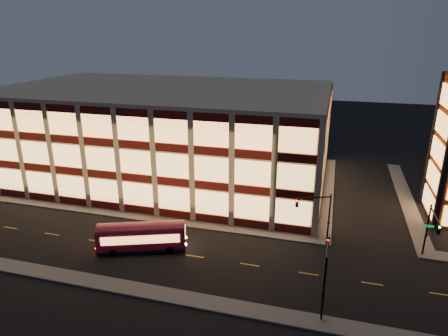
% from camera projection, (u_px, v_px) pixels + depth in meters
% --- Properties ---
extents(ground, '(200.00, 200.00, 0.00)m').
position_uv_depth(ground, '(137.00, 220.00, 50.77)').
color(ground, black).
rests_on(ground, ground).
extents(sidewalk_office_south, '(54.00, 2.00, 0.15)m').
position_uv_depth(sidewalk_office_south, '(120.00, 214.00, 52.42)').
color(sidewalk_office_south, '#514F4C').
rests_on(sidewalk_office_south, ground).
extents(sidewalk_office_east, '(2.00, 30.00, 0.15)m').
position_uv_depth(sidewalk_office_east, '(327.00, 190.00, 60.32)').
color(sidewalk_office_east, '#514F4C').
rests_on(sidewalk_office_east, ground).
extents(sidewalk_tower_west, '(2.00, 30.00, 0.15)m').
position_uv_depth(sidewalk_tower_west, '(405.00, 197.00, 57.51)').
color(sidewalk_tower_west, '#514F4C').
rests_on(sidewalk_tower_west, ground).
extents(sidewalk_near, '(100.00, 2.00, 0.15)m').
position_uv_depth(sidewalk_near, '(74.00, 278.00, 38.93)').
color(sidewalk_near, '#514F4C').
rests_on(sidewalk_near, ground).
extents(office_building, '(50.45, 30.45, 14.50)m').
position_uv_depth(office_building, '(166.00, 132.00, 64.49)').
color(office_building, tan).
rests_on(office_building, ground).
extents(traffic_signal_far, '(3.79, 1.87, 6.00)m').
position_uv_depth(traffic_signal_far, '(318.00, 211.00, 43.95)').
color(traffic_signal_far, black).
rests_on(traffic_signal_far, ground).
extents(traffic_signal_right, '(1.20, 4.37, 6.00)m').
position_uv_depth(traffic_signal_right, '(431.00, 227.00, 40.29)').
color(traffic_signal_right, black).
rests_on(traffic_signal_right, ground).
extents(traffic_signal_near, '(0.32, 4.45, 6.00)m').
position_uv_depth(traffic_signal_near, '(326.00, 268.00, 33.38)').
color(traffic_signal_near, black).
rests_on(traffic_signal_near, ground).
extents(trolley_bus, '(9.67, 5.61, 3.20)m').
position_uv_depth(trolley_bus, '(142.00, 235.00, 43.48)').
color(trolley_bus, maroon).
rests_on(trolley_bus, ground).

